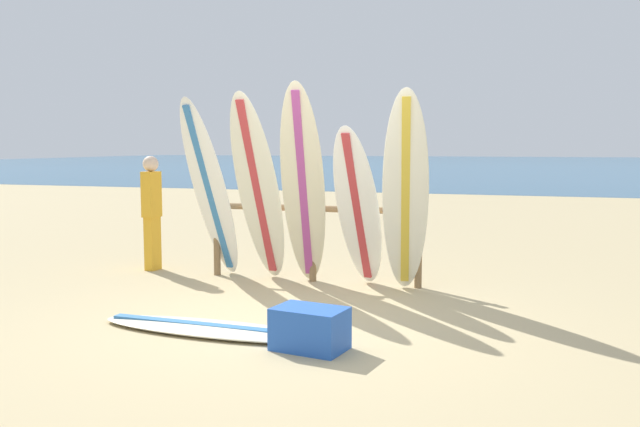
% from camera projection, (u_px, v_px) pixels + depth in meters
% --- Properties ---
extents(ground_plane, '(120.00, 120.00, 0.00)m').
position_uv_depth(ground_plane, '(284.00, 324.00, 6.52)').
color(ground_plane, tan).
extents(ocean_water, '(120.00, 80.00, 0.01)m').
position_uv_depth(ocean_water, '(508.00, 164.00, 61.51)').
color(ocean_water, '#1E5984').
rests_on(ocean_water, ground).
extents(surfboard_rack, '(2.79, 0.09, 1.08)m').
position_uv_depth(surfboard_rack, '(313.00, 227.00, 8.50)').
color(surfboard_rack, olive).
rests_on(surfboard_rack, ground).
extents(surfboard_leaning_far_left, '(0.62, 1.12, 2.32)m').
position_uv_depth(surfboard_leaning_far_left, '(210.00, 190.00, 8.54)').
color(surfboard_leaning_far_left, white).
rests_on(surfboard_leaning_far_left, ground).
extents(surfboard_leaning_left, '(0.63, 1.04, 2.37)m').
position_uv_depth(surfboard_leaning_left, '(258.00, 189.00, 8.30)').
color(surfboard_leaning_left, silver).
rests_on(surfboard_leaning_left, ground).
extents(surfboard_leaning_center_left, '(0.65, 1.02, 2.47)m').
position_uv_depth(surfboard_leaning_center_left, '(303.00, 187.00, 8.08)').
color(surfboard_leaning_center_left, beige).
rests_on(surfboard_leaning_center_left, ground).
extents(surfboard_leaning_center, '(0.62, 0.99, 1.96)m').
position_uv_depth(surfboard_leaning_center, '(358.00, 208.00, 7.98)').
color(surfboard_leaning_center, white).
rests_on(surfboard_leaning_center, ground).
extents(surfboard_leaning_center_right, '(0.67, 0.91, 2.36)m').
position_uv_depth(surfboard_leaning_center_right, '(405.00, 193.00, 7.70)').
color(surfboard_leaning_center_right, white).
rests_on(surfboard_leaning_center_right, ground).
extents(surfboard_lying_on_sand, '(2.38, 0.65, 0.08)m').
position_uv_depth(surfboard_lying_on_sand, '(215.00, 329.00, 6.22)').
color(surfboard_lying_on_sand, beige).
rests_on(surfboard_lying_on_sand, ground).
extents(beachgoer_standing, '(0.21, 0.27, 1.58)m').
position_uv_depth(beachgoer_standing, '(152.00, 208.00, 9.25)').
color(beachgoer_standing, gold).
rests_on(beachgoer_standing, ground).
extents(cooler_box, '(0.66, 0.49, 0.36)m').
position_uv_depth(cooler_box, '(310.00, 329.00, 5.69)').
color(cooler_box, blue).
rests_on(cooler_box, ground).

